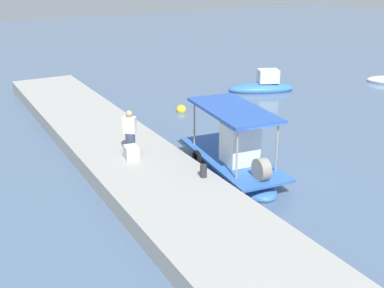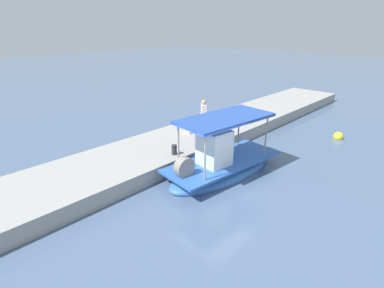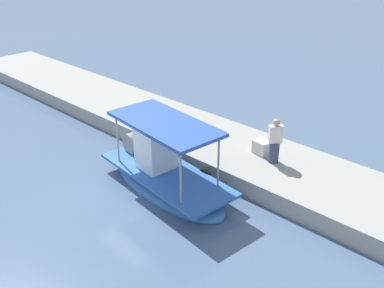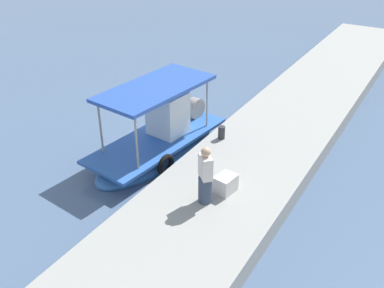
{
  "view_description": "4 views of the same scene",
  "coord_description": "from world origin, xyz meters",
  "px_view_note": "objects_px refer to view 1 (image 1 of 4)",
  "views": [
    {
      "loc": [
        12.62,
        -9.95,
        7.51
      ],
      "look_at": [
        -1.87,
        -1.77,
        1.13
      ],
      "focal_mm": 44.0,
      "sensor_mm": 36.0,
      "label": 1
    },
    {
      "loc": [
        8.29,
        6.66,
        6.04
      ],
      "look_at": [
        -0.88,
        -2.13,
        0.97
      ],
      "focal_mm": 28.08,
      "sensor_mm": 36.0,
      "label": 2
    },
    {
      "loc": [
        -10.87,
        8.58,
        8.28
      ],
      "look_at": [
        -0.7,
        -2.19,
        0.99
      ],
      "focal_mm": 40.92,
      "sensor_mm": 36.0,
      "label": 3
    },
    {
      "loc": [
        -11.73,
        -8.31,
        7.9
      ],
      "look_at": [
        -0.99,
        -1.8,
        0.75
      ],
      "focal_mm": 40.71,
      "sensor_mm": 36.0,
      "label": 4
    }
  ],
  "objects_px": {
    "mooring_bollard": "(203,171)",
    "marker_buoy": "(181,110)",
    "main_fishing_boat": "(233,162)",
    "fisherman_near_bollard": "(130,133)",
    "cargo_crate": "(131,153)",
    "moored_boat_far": "(262,87)"
  },
  "relations": [
    {
      "from": "mooring_bollard",
      "to": "marker_buoy",
      "type": "bearing_deg",
      "value": 156.25
    },
    {
      "from": "main_fishing_boat",
      "to": "fisherman_near_bollard",
      "type": "xyz_separation_m",
      "value": [
        -2.4,
        -3.18,
        0.95
      ]
    },
    {
      "from": "cargo_crate",
      "to": "marker_buoy",
      "type": "bearing_deg",
      "value": 139.02
    },
    {
      "from": "main_fishing_boat",
      "to": "fisherman_near_bollard",
      "type": "distance_m",
      "value": 4.1
    },
    {
      "from": "moored_boat_far",
      "to": "fisherman_near_bollard",
      "type": "bearing_deg",
      "value": -59.12
    },
    {
      "from": "mooring_bollard",
      "to": "moored_boat_far",
      "type": "height_order",
      "value": "moored_boat_far"
    },
    {
      "from": "cargo_crate",
      "to": "moored_boat_far",
      "type": "distance_m",
      "value": 14.37
    },
    {
      "from": "mooring_bollard",
      "to": "moored_boat_far",
      "type": "relative_size",
      "value": 0.1
    },
    {
      "from": "main_fishing_boat",
      "to": "mooring_bollard",
      "type": "height_order",
      "value": "main_fishing_boat"
    },
    {
      "from": "moored_boat_far",
      "to": "marker_buoy",
      "type": "bearing_deg",
      "value": -77.85
    },
    {
      "from": "marker_buoy",
      "to": "moored_boat_far",
      "type": "xyz_separation_m",
      "value": [
        -1.41,
        6.56,
        0.17
      ]
    },
    {
      "from": "main_fishing_boat",
      "to": "mooring_bollard",
      "type": "relative_size",
      "value": 12.84
    },
    {
      "from": "fisherman_near_bollard",
      "to": "cargo_crate",
      "type": "height_order",
      "value": "fisherman_near_bollard"
    },
    {
      "from": "main_fishing_boat",
      "to": "cargo_crate",
      "type": "height_order",
      "value": "main_fishing_boat"
    },
    {
      "from": "marker_buoy",
      "to": "mooring_bollard",
      "type": "bearing_deg",
      "value": -23.75
    },
    {
      "from": "fisherman_near_bollard",
      "to": "marker_buoy",
      "type": "relative_size",
      "value": 3.1
    },
    {
      "from": "fisherman_near_bollard",
      "to": "main_fishing_boat",
      "type": "bearing_deg",
      "value": 52.91
    },
    {
      "from": "cargo_crate",
      "to": "moored_boat_far",
      "type": "xyz_separation_m",
      "value": [
        -7.76,
        12.08,
        -0.64
      ]
    },
    {
      "from": "main_fishing_boat",
      "to": "mooring_bollard",
      "type": "xyz_separation_m",
      "value": [
        0.98,
        -1.9,
        0.42
      ]
    },
    {
      "from": "mooring_bollard",
      "to": "cargo_crate",
      "type": "bearing_deg",
      "value": -150.12
    },
    {
      "from": "marker_buoy",
      "to": "moored_boat_far",
      "type": "relative_size",
      "value": 0.12
    },
    {
      "from": "main_fishing_boat",
      "to": "marker_buoy",
      "type": "relative_size",
      "value": 10.66
    }
  ]
}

